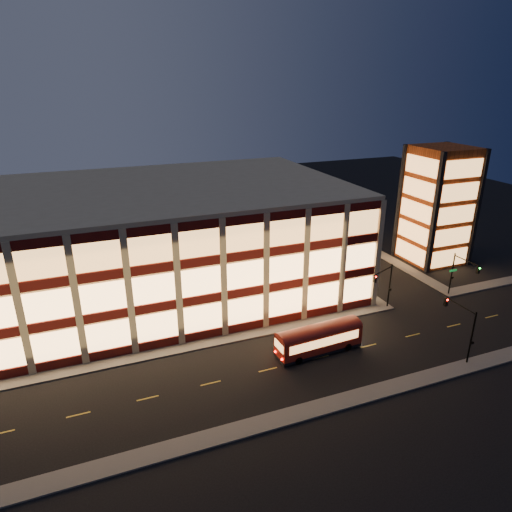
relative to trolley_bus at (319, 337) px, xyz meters
name	(u,v)px	position (x,y,z in m)	size (l,w,h in m)	color
ground	(213,347)	(-10.27, 5.01, -1.78)	(200.00, 200.00, 0.00)	black
sidewalk_office_south	(184,347)	(-13.27, 6.01, -1.71)	(54.00, 2.00, 0.15)	#514F4C
sidewalk_office_east	(322,263)	(12.73, 22.01, -1.71)	(2.00, 30.00, 0.15)	#514F4C
sidewalk_tower_south	(483,286)	(29.73, 6.01, -1.71)	(14.00, 2.00, 0.15)	#514F4C
sidewalk_tower_west	(380,254)	(23.73, 22.01, -1.71)	(2.00, 30.00, 0.15)	#514F4C
sidewalk_near	(257,425)	(-10.27, -7.99, -1.71)	(100.00, 2.00, 0.15)	#514F4C
office_building	(154,240)	(-13.19, 21.92, 5.47)	(50.45, 30.45, 14.50)	tan
stair_tower	(437,206)	(29.68, 16.96, 7.21)	(8.60, 8.60, 18.00)	#8C3814
traffic_signal_far	(385,281)	(11.94, 5.25, 2.33)	(3.79, 1.87, 6.00)	black
traffic_signal_right	(461,271)	(23.23, 4.39, 2.32)	(1.20, 4.37, 6.00)	black
traffic_signal_near	(462,322)	(13.23, -6.02, 2.35)	(0.32, 4.45, 6.00)	black
trolley_bus	(319,337)	(0.00, 0.00, 0.00)	(9.61, 2.94, 3.22)	maroon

